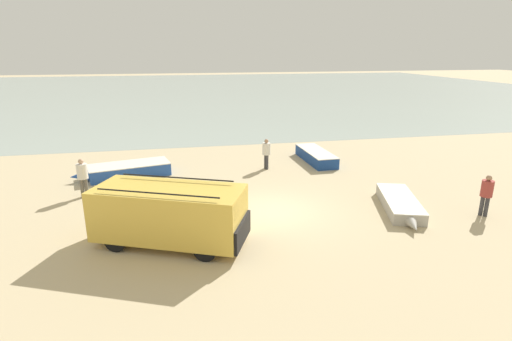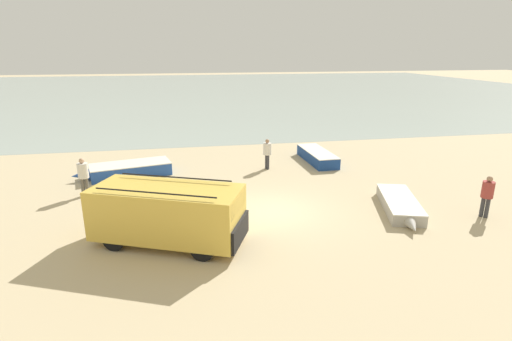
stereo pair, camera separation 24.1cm
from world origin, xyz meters
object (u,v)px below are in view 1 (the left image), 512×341
fishing_rowboat_1 (315,155)px  fisherman_0 (266,151)px  parked_van (170,213)px  fishing_rowboat_2 (400,204)px  fisherman_2 (487,192)px  fisherman_1 (82,174)px  fishing_rowboat_0 (127,170)px

fishing_rowboat_1 → fisherman_0: bearing=107.6°
parked_van → fishing_rowboat_2: parked_van is taller
fisherman_2 → fisherman_1: bearing=120.4°
fisherman_0 → fisherman_2: fisherman_2 is taller
fisherman_0 → fisherman_1: (-9.02, -2.63, 0.04)m
fishing_rowboat_1 → fisherman_0: (-3.23, -1.12, 0.69)m
fishing_rowboat_0 → fishing_rowboat_2: size_ratio=1.13×
fishing_rowboat_1 → fisherman_0: fisherman_0 is taller
parked_van → fishing_rowboat_2: size_ratio=1.22×
parked_van → fishing_rowboat_0: (-2.30, 8.15, -0.78)m
parked_van → fishing_rowboat_1: bearing=70.7°
fishing_rowboat_0 → fisherman_0: (7.47, -0.13, 0.68)m
parked_van → fishing_rowboat_0: bearing=129.0°
fisherman_0 → fisherman_2: 10.75m
fisherman_2 → fishing_rowboat_2: bearing=116.6°
fishing_rowboat_2 → fisherman_1: fisherman_1 is taller
fisherman_2 → parked_van: bearing=138.9°
fishing_rowboat_1 → fisherman_0: size_ratio=2.81×
fishing_rowboat_0 → fishing_rowboat_1: size_ratio=1.05×
parked_van → fisherman_1: bearing=148.8°
fishing_rowboat_0 → parked_van: bearing=92.3°
fishing_rowboat_2 → parked_van: bearing=-65.5°
fisherman_2 → fishing_rowboat_1: bearing=71.7°
parked_van → fishing_rowboat_0: size_ratio=1.08×
fishing_rowboat_1 → fisherman_2: size_ratio=2.80×
parked_van → fishing_rowboat_1: 12.45m
fishing_rowboat_0 → fishing_rowboat_2: bearing=135.3°
fisherman_0 → fisherman_1: 9.40m
parked_van → fishing_rowboat_1: (8.40, 9.15, -0.79)m
fishing_rowboat_1 → fishing_rowboat_2: fishing_rowboat_1 is taller
parked_van → fisherman_1: size_ratio=3.08×
parked_van → fisherman_0: parked_van is taller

